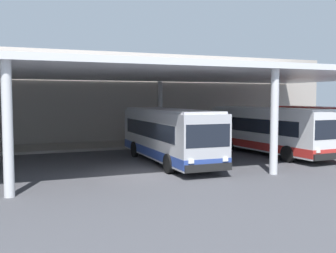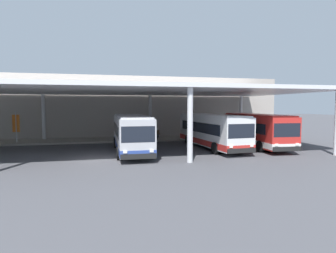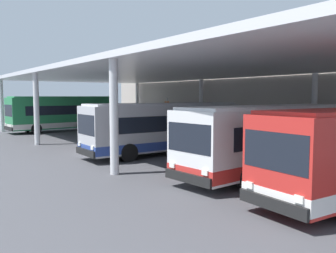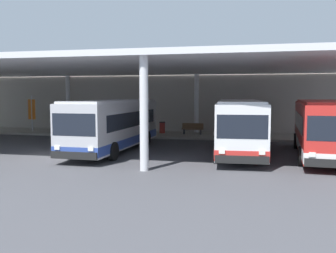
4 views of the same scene
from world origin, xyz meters
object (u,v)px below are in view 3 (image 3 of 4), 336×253
at_px(bus_nearest_bay, 65,113).
at_px(bus_middle_bay, 271,138).
at_px(trash_bin, 270,135).
at_px(bus_second_bay, 165,127).
at_px(bench_waiting, 298,138).
at_px(banner_sign, 167,112).

xyz_separation_m(bus_nearest_bay, bus_middle_bay, (25.78, 0.50, -0.19)).
height_order(bus_nearest_bay, trash_bin, bus_nearest_bay).
height_order(bus_nearest_bay, bus_middle_bay, bus_nearest_bay).
distance_m(bus_nearest_bay, bus_second_bay, 18.19).
relative_size(bus_second_bay, bench_waiting, 5.87).
bearing_deg(bus_middle_bay, bench_waiting, 116.41).
bearing_deg(bus_second_bay, trash_bin, 85.25).
bearing_deg(banner_sign, bus_middle_bay, -21.76).
height_order(bus_middle_bay, trash_bin, bus_middle_bay).
xyz_separation_m(trash_bin, banner_sign, (-11.80, -1.21, 1.30)).
relative_size(bus_second_bay, banner_sign, 3.30).
xyz_separation_m(bus_nearest_bay, bench_waiting, (21.66, 8.81, -1.18)).
bearing_deg(bench_waiting, bus_middle_bay, -63.59).
distance_m(bus_second_bay, banner_sign, 13.68).
distance_m(bus_second_bay, bench_waiting, 9.67).
relative_size(bus_second_bay, bus_middle_bay, 0.99).
bearing_deg(bus_nearest_bay, banner_sign, 47.94).
bearing_deg(bench_waiting, bus_second_bay, -111.17).
xyz_separation_m(bus_nearest_bay, banner_sign, (7.16, 7.93, 0.14)).
height_order(bus_nearest_bay, banner_sign, bus_nearest_bay).
relative_size(bench_waiting, trash_bin, 1.84).
bearing_deg(bus_middle_bay, banner_sign, 158.24).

